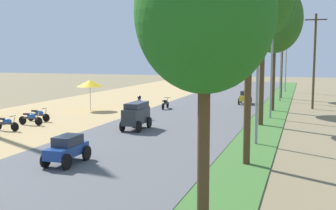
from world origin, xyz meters
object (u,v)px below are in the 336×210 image
(streetlamp_far, at_px, (281,60))
(motorbike_ahead_third, at_px, (140,108))
(car_van_charcoal, at_px, (136,114))
(motorbike_ahead_fifth, at_px, (201,99))
(median_tree_fifth, at_px, (283,24))
(streetlamp_near, at_px, (258,51))
(median_tree_third, at_px, (264,2))
(median_tree_fourth, at_px, (275,19))
(vendor_umbrella, at_px, (90,83))
(utility_pole_near, at_px, (314,60))
(car_sedan_blue, at_px, (67,148))
(parked_motorbike_seventh, at_px, (39,114))
(streetlamp_farthest, at_px, (286,59))
(streetlamp_mid, at_px, (272,52))
(parked_motorbike_sixth, at_px, (31,118))
(median_tree_nearest, at_px, (205,14))
(parked_motorbike_fifth, at_px, (6,123))
(motorbike_ahead_fourth, at_px, (165,103))
(car_hatchback_yellow, at_px, (245,97))

(streetlamp_far, bearing_deg, motorbike_ahead_third, -120.32)
(car_van_charcoal, distance_m, motorbike_ahead_fifth, 14.18)
(median_tree_fifth, bearing_deg, car_van_charcoal, -107.76)
(median_tree_fifth, height_order, streetlamp_near, median_tree_fifth)
(median_tree_third, bearing_deg, median_tree_fourth, 88.56)
(median_tree_third, distance_m, motorbike_ahead_third, 11.23)
(median_tree_third, bearing_deg, vendor_umbrella, 167.20)
(utility_pole_near, distance_m, car_sedan_blue, 25.48)
(parked_motorbike_seventh, bearing_deg, streetlamp_farthest, 63.52)
(parked_motorbike_seventh, relative_size, car_sedan_blue, 0.80)
(streetlamp_mid, bearing_deg, parked_motorbike_sixth, -151.15)
(vendor_umbrella, xyz_separation_m, streetlamp_far, (14.71, 12.38, 1.88))
(utility_pole_near, distance_m, car_van_charcoal, 18.26)
(car_sedan_blue, bearing_deg, parked_motorbike_seventh, 130.29)
(motorbike_ahead_fifth, bearing_deg, median_tree_fourth, -17.46)
(median_tree_nearest, relative_size, streetlamp_near, 0.91)
(streetlamp_mid, bearing_deg, utility_pole_near, 66.30)
(parked_motorbike_fifth, xyz_separation_m, median_tree_fourth, (14.68, 14.82, 7.02))
(parked_motorbike_sixth, distance_m, median_tree_fifth, 28.64)
(car_sedan_blue, bearing_deg, median_tree_third, 62.27)
(median_tree_third, height_order, motorbike_ahead_fourth, median_tree_third)
(streetlamp_mid, distance_m, motorbike_ahead_third, 10.37)
(car_van_charcoal, relative_size, motorbike_ahead_third, 1.34)
(motorbike_ahead_fourth, bearing_deg, streetlamp_mid, -15.53)
(parked_motorbike_seventh, height_order, car_sedan_blue, car_sedan_blue)
(streetlamp_farthest, height_order, motorbike_ahead_fifth, streetlamp_farthest)
(median_tree_fourth, height_order, motorbike_ahead_fourth, median_tree_fourth)
(streetlamp_near, xyz_separation_m, motorbike_ahead_third, (-9.02, 6.37, -4.00))
(median_tree_nearest, height_order, streetlamp_near, streetlamp_near)
(car_hatchback_yellow, bearing_deg, median_tree_third, -77.42)
(median_tree_fourth, relative_size, streetlamp_mid, 1.22)
(streetlamp_farthest, bearing_deg, motorbike_ahead_fourth, -112.65)
(streetlamp_mid, xyz_separation_m, motorbike_ahead_fifth, (-6.78, 6.51, -4.32))
(parked_motorbike_sixth, height_order, streetlamp_near, streetlamp_near)
(median_tree_nearest, xyz_separation_m, streetlamp_near, (0.16, 11.27, -0.79))
(parked_motorbike_fifth, relative_size, streetlamp_farthest, 0.25)
(streetlamp_near, xyz_separation_m, streetlamp_farthest, (-0.00, 33.40, -0.67))
(median_tree_fifth, xyz_separation_m, motorbike_ahead_third, (-8.93, -18.48, -7.09))
(median_tree_third, bearing_deg, car_hatchback_yellow, 102.58)
(median_tree_third, xyz_separation_m, motorbike_ahead_fourth, (-8.57, 5.83, -7.43))
(parked_motorbike_seventh, bearing_deg, median_tree_nearest, -43.27)
(motorbike_ahead_fourth, bearing_deg, parked_motorbike_sixth, -118.76)
(parked_motorbike_seventh, xyz_separation_m, streetlamp_far, (15.20, 18.92, 3.63))
(median_tree_fifth, bearing_deg, utility_pole_near, -69.54)
(median_tree_nearest, xyz_separation_m, motorbike_ahead_fourth, (-8.77, 23.26, -5.08))
(motorbike_ahead_third, bearing_deg, parked_motorbike_seventh, -150.55)
(parked_motorbike_seventh, height_order, utility_pole_near, utility_pole_near)
(car_sedan_blue, bearing_deg, streetlamp_farthest, 79.94)
(parked_motorbike_seventh, height_order, motorbike_ahead_fifth, motorbike_ahead_fifth)
(median_tree_fifth, xyz_separation_m, streetlamp_near, (0.10, -24.85, -3.08))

